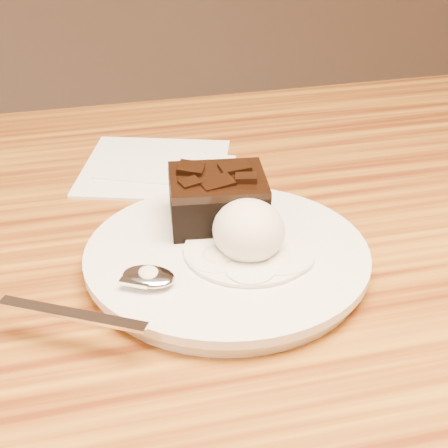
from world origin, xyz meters
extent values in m
cylinder|color=white|center=(0.05, -0.03, 0.76)|extent=(0.24, 0.24, 0.02)
cube|color=black|center=(0.06, 0.02, 0.79)|extent=(0.09, 0.08, 0.04)
ellipsoid|color=white|center=(0.07, -0.04, 0.79)|extent=(0.06, 0.06, 0.05)
cylinder|color=white|center=(0.07, -0.04, 0.77)|extent=(0.11, 0.11, 0.00)
cube|color=white|center=(0.03, 0.18, 0.75)|extent=(0.20, 0.20, 0.01)
cube|color=black|center=(0.07, -0.04, 0.77)|extent=(0.01, 0.01, 0.00)
cube|color=black|center=(0.03, -0.02, 0.77)|extent=(0.01, 0.01, 0.00)
camera|label=1|loc=(-0.07, -0.52, 1.09)|focal=56.81mm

